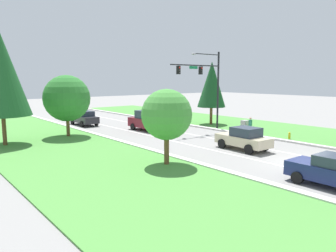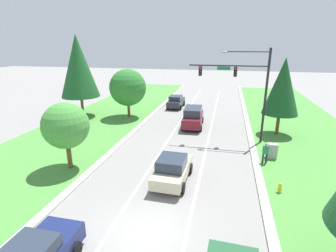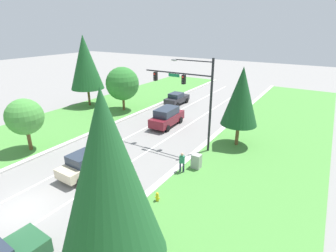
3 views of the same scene
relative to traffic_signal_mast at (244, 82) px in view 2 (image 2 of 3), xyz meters
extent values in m
plane|color=gray|center=(-4.59, -13.53, -5.39)|extent=(160.00, 160.00, 0.00)
cube|color=beige|center=(-10.24, -13.53, -5.32)|extent=(0.50, 90.00, 0.15)
cube|color=white|center=(-6.39, -13.53, -5.39)|extent=(0.14, 81.00, 0.01)
cube|color=white|center=(-2.79, -13.53, -5.39)|extent=(0.14, 81.00, 0.01)
cylinder|color=black|center=(1.83, 0.01, -1.30)|extent=(0.20, 0.20, 8.19)
cylinder|color=black|center=(-1.46, 0.01, 1.32)|extent=(6.58, 0.12, 0.12)
cube|color=#147042|center=(-1.79, 0.01, 1.10)|extent=(1.10, 0.04, 0.28)
cylinder|color=black|center=(0.02, 0.01, 2.47)|extent=(3.62, 0.09, 0.09)
ellipsoid|color=gray|center=(-1.79, 0.01, 2.42)|extent=(0.56, 0.28, 0.20)
cube|color=black|center=(-0.80, 0.01, 0.82)|extent=(0.28, 0.32, 0.80)
sphere|color=red|center=(-0.80, -0.16, 1.05)|extent=(0.16, 0.16, 0.16)
sphere|color=#2D2D2D|center=(-0.80, -0.16, 0.82)|extent=(0.16, 0.16, 0.16)
sphere|color=#2D2D2D|center=(-0.80, -0.16, 0.59)|extent=(0.16, 0.16, 0.16)
cube|color=black|center=(-3.76, 0.01, 0.82)|extent=(0.28, 0.32, 0.80)
sphere|color=red|center=(-3.76, -0.16, 1.05)|extent=(0.16, 0.16, 0.16)
sphere|color=#2D2D2D|center=(-3.76, -0.16, 0.82)|extent=(0.16, 0.16, 0.16)
sphere|color=#2D2D2D|center=(-3.76, -0.16, 0.59)|extent=(0.16, 0.16, 0.16)
cube|color=beige|center=(-4.44, -8.40, -4.68)|extent=(1.99, 4.31, 0.71)
cube|color=#283342|center=(-4.45, -8.66, -3.98)|extent=(1.73, 1.97, 0.68)
cylinder|color=black|center=(-3.49, -7.11, -5.03)|extent=(0.26, 0.74, 0.73)
cylinder|color=black|center=(-5.31, -7.05, -5.03)|extent=(0.26, 0.74, 0.73)
cylinder|color=black|center=(-3.57, -9.75, -5.03)|extent=(0.26, 0.74, 0.73)
cylinder|color=black|center=(-5.39, -9.69, -5.03)|extent=(0.26, 0.74, 0.73)
cube|color=#28282D|center=(-8.17, 11.75, -4.67)|extent=(1.81, 4.40, 0.74)
cube|color=#283342|center=(-8.17, 11.48, -4.01)|extent=(1.61, 1.98, 0.59)
cylinder|color=black|center=(-7.29, 13.10, -5.04)|extent=(0.24, 0.71, 0.70)
cylinder|color=black|center=(-9.04, 13.11, -5.04)|extent=(0.24, 0.71, 0.70)
cylinder|color=black|center=(-7.31, 10.38, -5.04)|extent=(0.24, 0.71, 0.70)
cylinder|color=black|center=(-9.05, 10.39, -5.04)|extent=(0.24, 0.71, 0.70)
cube|color=maroon|center=(-4.73, 3.56, -4.57)|extent=(2.12, 5.04, 0.94)
cube|color=#283342|center=(-4.73, 3.44, -3.70)|extent=(1.85, 3.05, 0.81)
cylinder|color=black|center=(-3.87, 5.14, -5.04)|extent=(0.27, 0.72, 0.71)
cylinder|color=black|center=(-5.73, 5.05, -5.04)|extent=(0.27, 0.72, 0.71)
cylinder|color=black|center=(-3.73, 2.07, -5.04)|extent=(0.27, 0.72, 0.71)
cylinder|color=black|center=(-5.60, 1.99, -5.04)|extent=(0.27, 0.72, 0.71)
cylinder|color=black|center=(-7.09, -15.41, -5.08)|extent=(0.24, 0.64, 0.64)
cylinder|color=black|center=(-8.87, -15.40, -5.08)|extent=(0.24, 0.64, 0.64)
cube|color=#9E9E99|center=(2.29, -3.35, -4.78)|extent=(0.70, 0.60, 1.23)
cylinder|color=#232842|center=(1.50, -4.52, -4.97)|extent=(0.14, 0.14, 0.84)
cylinder|color=#232842|center=(1.76, -4.46, -4.97)|extent=(0.14, 0.14, 0.84)
cube|color=#287556|center=(1.63, -4.49, -4.25)|extent=(0.42, 0.31, 0.60)
sphere|color=tan|center=(1.63, -4.49, -3.81)|extent=(0.22, 0.22, 0.22)
cylinder|color=gold|center=(2.04, -8.45, -5.12)|extent=(0.20, 0.20, 0.55)
sphere|color=gold|center=(2.04, -8.45, -4.78)|extent=(0.18, 0.18, 0.18)
cylinder|color=gold|center=(1.92, -8.45, -5.09)|extent=(0.10, 0.09, 0.09)
cylinder|color=gold|center=(2.16, -8.45, -5.09)|extent=(0.10, 0.09, 0.09)
cylinder|color=brown|center=(-11.87, -8.28, -4.38)|extent=(0.32, 0.32, 2.03)
sphere|color=#47933D|center=(-11.87, -8.28, -2.18)|extent=(3.16, 3.16, 3.16)
cylinder|color=brown|center=(3.59, 2.60, -4.33)|extent=(0.32, 0.32, 2.12)
cone|color=#194C23|center=(3.59, 2.60, -0.65)|extent=(3.28, 3.28, 5.25)
cylinder|color=brown|center=(-12.68, 5.41, -4.39)|extent=(0.32, 0.32, 2.01)
sphere|color=#2D752D|center=(-12.68, 5.41, -1.78)|extent=(4.27, 4.27, 4.27)
cylinder|color=brown|center=(-18.32, 4.60, -4.16)|extent=(0.32, 0.32, 2.46)
cone|color=#1E5628|center=(-18.32, 4.60, 0.62)|extent=(4.44, 4.44, 7.10)
camera|label=1|loc=(-24.44, -23.93, 0.02)|focal=35.00mm
camera|label=2|loc=(-1.40, -23.19, 3.11)|focal=28.00mm
camera|label=3|loc=(9.98, -19.95, 5.13)|focal=28.00mm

